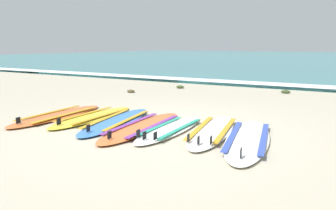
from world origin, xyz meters
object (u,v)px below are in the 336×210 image
at_px(surfboard_4, 171,129).
at_px(surfboard_6, 248,139).
at_px(surfboard_0, 58,115).
at_px(surfboard_3, 143,126).
at_px(surfboard_5, 213,131).
at_px(surfboard_1, 93,117).
at_px(surfboard_2, 117,121).

relative_size(surfboard_4, surfboard_6, 0.83).
bearing_deg(surfboard_4, surfboard_0, -176.36).
distance_m(surfboard_3, surfboard_5, 1.18).
xyz_separation_m(surfboard_1, surfboard_6, (3.04, -0.02, -0.00)).
xyz_separation_m(surfboard_0, surfboard_3, (1.96, 0.08, -0.00)).
xyz_separation_m(surfboard_0, surfboard_6, (3.73, 0.23, -0.00)).
xyz_separation_m(surfboard_0, surfboard_1, (0.69, 0.25, 0.00)).
xyz_separation_m(surfboard_3, surfboard_4, (0.50, 0.07, 0.00)).
bearing_deg(surfboard_6, surfboard_4, -176.84).
height_order(surfboard_1, surfboard_4, same).
relative_size(surfboard_0, surfboard_1, 1.05).
height_order(surfboard_4, surfboard_5, same).
height_order(surfboard_3, surfboard_5, same).
height_order(surfboard_2, surfboard_4, same).
distance_m(surfboard_3, surfboard_6, 1.78).
bearing_deg(surfboard_4, surfboard_2, 178.50).
bearing_deg(surfboard_1, surfboard_5, 3.85).
distance_m(surfboard_3, surfboard_4, 0.51).
bearing_deg(surfboard_4, surfboard_1, 177.04).
height_order(surfboard_1, surfboard_6, same).
bearing_deg(surfboard_1, surfboard_0, -160.37).
relative_size(surfboard_1, surfboard_5, 0.96).
bearing_deg(surfboard_1, surfboard_2, -5.63).
bearing_deg(surfboard_2, surfboard_0, -171.93).
distance_m(surfboard_1, surfboard_6, 3.04).
bearing_deg(surfboard_2, surfboard_1, 174.37).
xyz_separation_m(surfboard_1, surfboard_5, (2.40, 0.16, 0.00)).
height_order(surfboard_0, surfboard_6, same).
bearing_deg(surfboard_6, surfboard_5, 164.05).
distance_m(surfboard_1, surfboard_4, 1.77).
xyz_separation_m(surfboard_0, surfboard_5, (3.10, 0.41, 0.00)).
relative_size(surfboard_0, surfboard_4, 1.15).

